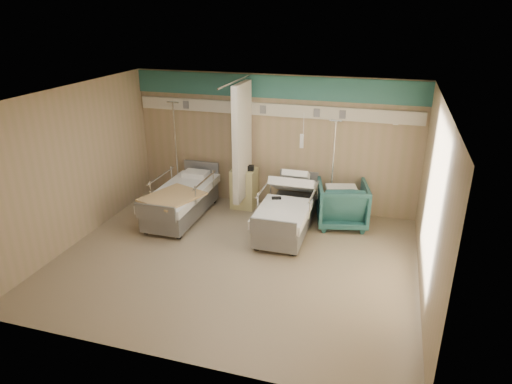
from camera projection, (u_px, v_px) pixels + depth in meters
The scene contains 13 objects.
ground at pixel (235, 260), 7.82m from camera, with size 6.00×5.00×0.00m, color #86735C.
room_walls at pixel (237, 151), 7.36m from camera, with size 6.04×5.04×2.82m.
bed_right at pixel (287, 216), 8.70m from camera, with size 1.00×2.16×0.63m, color white, non-canonical shape.
bed_left at pixel (182, 203), 9.28m from camera, with size 1.00×2.16×0.63m, color white, non-canonical shape.
bedside_cabinet at pixel (244, 188), 9.76m from camera, with size 0.50×0.48×0.85m, color #D9CE87.
visitor_armchair at pixel (342, 204), 8.93m from camera, with size 0.94×0.97×0.88m, color #204F50.
waffle_blanket at pixel (343, 181), 8.78m from camera, with size 0.58×0.52×0.07m, color white.
iv_stand_right at pixel (331, 198), 9.29m from camera, with size 0.36×0.36×2.02m.
iv_stand_left at pixel (178, 180), 10.12m from camera, with size 0.39×0.39×2.21m.
call_remote at pixel (276, 198), 8.68m from camera, with size 0.18×0.08×0.04m, color black.
tan_blanket at pixel (172, 197), 8.74m from camera, with size 0.86×1.08×0.04m, color tan.
toiletry_bag at pixel (249, 168), 9.52m from camera, with size 0.20×0.13×0.11m, color black.
white_cup at pixel (235, 166), 9.64m from camera, with size 0.08×0.08×0.12m, color white.
Camera 1 is at (2.29, -6.43, 4.01)m, focal length 32.00 mm.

